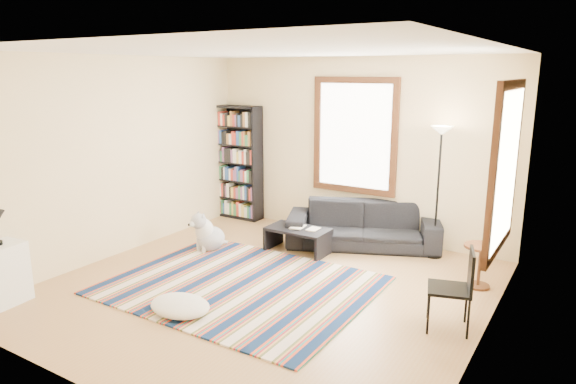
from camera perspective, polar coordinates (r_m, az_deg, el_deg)
The scene contains 20 objects.
floor at distance 6.42m, azimuth -2.39°, elevation -10.93°, with size 5.00×5.00×0.10m, color #A17849.
ceiling at distance 5.86m, azimuth -2.68°, elevation 15.90°, with size 5.00×5.00×0.10m, color white.
wall_back at distance 8.17m, azimuth 7.61°, elevation 4.86°, with size 5.00×0.10×2.80m, color beige.
wall_front at distance 4.18m, azimuth -22.62°, elevation -4.18°, with size 5.00×0.10×2.80m, color beige.
wall_left at distance 7.68m, azimuth -18.50°, elevation 3.75°, with size 0.10×5.00×2.80m, color beige.
wall_right at distance 5.03m, azimuth 22.26°, elevation -1.30°, with size 0.10×5.00×2.80m, color beige.
window_back at distance 8.07m, azimuth 7.42°, elevation 6.20°, with size 1.20×0.06×1.60m, color white.
window_right at distance 5.78m, azimuth 23.03°, elevation 2.44°, with size 0.06×1.20×1.60m, color white.
rug at distance 6.45m, azimuth -5.25°, elevation -10.28°, with size 3.09×2.47×0.02m, color #0D2143.
sofa at distance 7.81m, azimuth 8.31°, elevation -3.62°, with size 0.88×2.24×0.65m, color black.
bookshelf at distance 9.15m, azimuth -5.61°, elevation 3.27°, with size 0.90×0.30×2.00m, color black.
coffee_table at distance 7.52m, azimuth 1.11°, elevation -5.35°, with size 0.90×0.50×0.36m, color black.
book_a at distance 7.51m, azimuth 0.46°, elevation -3.83°, with size 0.25×0.18×0.02m, color beige.
book_b at distance 7.43m, azimuth 2.31°, elevation -4.06°, with size 0.21×0.15×0.02m, color beige.
floor_cushion at distance 5.84m, azimuth -11.90°, elevation -12.26°, with size 0.71×0.53×0.18m, color silver.
floor_lamp at distance 7.42m, azimuth 16.28°, elevation -0.12°, with size 0.30×0.30×1.86m, color black, non-canonical shape.
side_table at distance 6.71m, azimuth 20.50°, elevation -7.73°, with size 0.40×0.40×0.54m, color #442111.
folding_chair at distance 5.53m, azimuth 17.47°, elevation -10.25°, with size 0.42×0.40×0.86m, color black.
white_cabinet at distance 6.69m, azimuth -29.28°, elevation -7.98°, with size 0.38×0.50×0.70m, color white.
dog at distance 7.64m, azimuth -8.59°, elevation -4.29°, with size 0.42×0.59×0.59m, color silver, non-canonical shape.
Camera 1 is at (3.30, -4.83, 2.58)m, focal length 32.00 mm.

